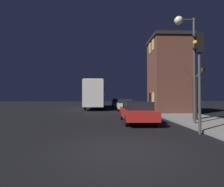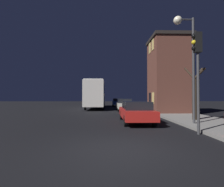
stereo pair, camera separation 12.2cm
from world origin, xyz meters
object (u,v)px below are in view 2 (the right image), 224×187
at_px(traffic_light, 197,61).
at_px(car_near_lane, 136,111).
at_px(bus, 96,93).
at_px(car_mid_lane, 124,104).
at_px(car_far_lane, 117,102).
at_px(bare_tree, 195,94).
at_px(streetlamp, 186,46).

distance_m(traffic_light, car_near_lane, 4.92).
bearing_deg(bus, car_mid_lane, -51.10).
relative_size(car_mid_lane, car_far_lane, 1.10).
xyz_separation_m(car_near_lane, car_mid_lane, (0.21, 9.94, 0.02)).
bearing_deg(car_mid_lane, car_far_lane, 91.41).
bearing_deg(car_near_lane, traffic_light, -59.02).
relative_size(bare_tree, car_mid_lane, 0.81).
bearing_deg(bare_tree, traffic_light, -115.65).
bearing_deg(car_far_lane, streetlamp, -82.66).
relative_size(traffic_light, bus, 0.39).
bearing_deg(traffic_light, bare_tree, 64.35).
height_order(streetlamp, traffic_light, streetlamp).
bearing_deg(traffic_light, streetlamp, 76.91).
relative_size(bare_tree, car_far_lane, 0.89).
distance_m(streetlamp, car_near_lane, 4.92).
relative_size(traffic_light, car_far_lane, 1.13).
distance_m(bare_tree, car_near_lane, 4.18).
bearing_deg(bus, car_near_lane, -76.49).
distance_m(streetlamp, car_mid_lane, 12.24).
distance_m(bus, car_far_lane, 6.44).
bearing_deg(car_near_lane, bare_tree, 3.21).
height_order(bus, car_far_lane, bus).
bearing_deg(car_far_lane, car_mid_lane, -88.59).
height_order(bus, car_near_lane, bus).
bearing_deg(traffic_light, car_far_lane, 95.40).
height_order(streetlamp, bus, streetlamp).
xyz_separation_m(bare_tree, bus, (-7.51, 14.30, 0.40)).
distance_m(traffic_light, car_far_lane, 23.59).
distance_m(bare_tree, car_far_lane, 19.96).
height_order(traffic_light, bare_tree, traffic_light).
bearing_deg(car_near_lane, bus, 103.51).
bearing_deg(bus, car_far_lane, 56.46).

